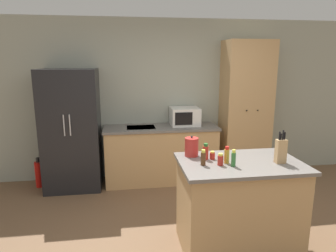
{
  "coord_description": "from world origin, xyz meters",
  "views": [
    {
      "loc": [
        -0.76,
        -2.6,
        1.94
      ],
      "look_at": [
        -0.18,
        1.4,
        1.05
      ],
      "focal_mm": 32.0,
      "sensor_mm": 36.0,
      "label": 1
    }
  ],
  "objects": [
    {
      "name": "wall_back",
      "position": [
        0.0,
        2.33,
        1.3
      ],
      "size": [
        7.2,
        0.06,
        2.6
      ],
      "color": "#9EA393",
      "rests_on": "ground_plane"
    },
    {
      "name": "refrigerator",
      "position": [
        -1.57,
        1.97,
        0.91
      ],
      "size": [
        0.83,
        0.69,
        1.82
      ],
      "color": "black",
      "rests_on": "ground_plane"
    },
    {
      "name": "back_counter",
      "position": [
        -0.21,
        2.01,
        0.46
      ],
      "size": [
        1.81,
        0.63,
        0.91
      ],
      "color": "tan",
      "rests_on": "ground_plane"
    },
    {
      "name": "pantry_cabinet",
      "position": [
        1.21,
        2.05,
        1.13
      ],
      "size": [
        0.76,
        0.53,
        2.25
      ],
      "color": "tan",
      "rests_on": "ground_plane"
    },
    {
      "name": "kitchen_island",
      "position": [
        0.36,
        0.1,
        0.48
      ],
      "size": [
        1.22,
        0.8,
        0.95
      ],
      "color": "tan",
      "rests_on": "ground_plane"
    },
    {
      "name": "microwave",
      "position": [
        0.19,
        2.08,
        1.05
      ],
      "size": [
        0.46,
        0.4,
        0.28
      ],
      "color": "white",
      "rests_on": "back_counter"
    },
    {
      "name": "knife_block",
      "position": [
        0.74,
        0.01,
        1.07
      ],
      "size": [
        0.1,
        0.07,
        0.33
      ],
      "color": "tan",
      "rests_on": "kitchen_island"
    },
    {
      "name": "spice_bottle_tall_dark",
      "position": [
        0.24,
        -0.01,
        1.03
      ],
      "size": [
        0.04,
        0.04,
        0.16
      ],
      "color": "#337033",
      "rests_on": "kitchen_island"
    },
    {
      "name": "spice_bottle_short_red",
      "position": [
        0.21,
        0.08,
        1.03
      ],
      "size": [
        0.05,
        0.05,
        0.17
      ],
      "color": "gold",
      "rests_on": "kitchen_island"
    },
    {
      "name": "spice_bottle_amber_oil",
      "position": [
        0.13,
        0.03,
        1.0
      ],
      "size": [
        0.06,
        0.06,
        0.12
      ],
      "color": "#B2281E",
      "rests_on": "kitchen_island"
    },
    {
      "name": "spice_bottle_green_herb",
      "position": [
        0.11,
        0.22,
        0.99
      ],
      "size": [
        0.05,
        0.05,
        0.08
      ],
      "color": "#B2281E",
      "rests_on": "kitchen_island"
    },
    {
      "name": "spice_bottle_pale_salt",
      "position": [
        -0.03,
        0.06,
        1.02
      ],
      "size": [
        0.05,
        0.05,
        0.15
      ],
      "color": "#563319",
      "rests_on": "kitchen_island"
    },
    {
      "name": "spice_bottle_orange_cap",
      "position": [
        0.04,
        0.23,
        1.03
      ],
      "size": [
        0.06,
        0.06,
        0.17
      ],
      "color": "#B2281E",
      "rests_on": "kitchen_island"
    },
    {
      "name": "kettle",
      "position": [
        -0.08,
        0.36,
        1.05
      ],
      "size": [
        0.14,
        0.14,
        0.22
      ],
      "color": "#B72D28",
      "rests_on": "kitchen_island"
    },
    {
      "name": "fire_extinguisher",
      "position": [
        -2.12,
        2.03,
        0.21
      ],
      "size": [
        0.11,
        0.11,
        0.48
      ],
      "color": "red",
      "rests_on": "ground_plane"
    }
  ]
}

